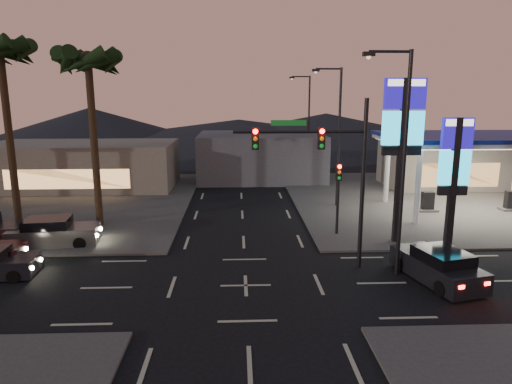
{
  "coord_description": "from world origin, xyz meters",
  "views": [
    {
      "loc": [
        -0.33,
        -18.56,
        8.14
      ],
      "look_at": [
        0.68,
        5.45,
        3.0
      ],
      "focal_mm": 32.0,
      "sensor_mm": 36.0,
      "label": 1
    }
  ],
  "objects_px": {
    "pylon_sign_tall": "(403,128)",
    "car_lane_b_front": "(53,233)",
    "pylon_sign_short": "(455,163)",
    "suv_station": "(438,266)",
    "traffic_signal_mast": "(326,160)",
    "gas_station": "(476,140)"
  },
  "relations": [
    {
      "from": "pylon_sign_tall",
      "to": "car_lane_b_front",
      "type": "relative_size",
      "value": 1.83
    },
    {
      "from": "pylon_sign_short",
      "to": "suv_station",
      "type": "bearing_deg",
      "value": -119.45
    },
    {
      "from": "pylon_sign_short",
      "to": "traffic_signal_mast",
      "type": "height_order",
      "value": "traffic_signal_mast"
    },
    {
      "from": "pylon_sign_tall",
      "to": "pylon_sign_short",
      "type": "xyz_separation_m",
      "value": [
        2.5,
        -1.0,
        -1.74
      ]
    },
    {
      "from": "gas_station",
      "to": "car_lane_b_front",
      "type": "height_order",
      "value": "gas_station"
    },
    {
      "from": "traffic_signal_mast",
      "to": "car_lane_b_front",
      "type": "xyz_separation_m",
      "value": [
        -14.21,
        3.86,
        -4.51
      ]
    },
    {
      "from": "suv_station",
      "to": "pylon_sign_short",
      "type": "bearing_deg",
      "value": 60.55
    },
    {
      "from": "pylon_sign_tall",
      "to": "suv_station",
      "type": "bearing_deg",
      "value": -89.67
    },
    {
      "from": "traffic_signal_mast",
      "to": "suv_station",
      "type": "distance_m",
      "value": 6.83
    },
    {
      "from": "car_lane_b_front",
      "to": "suv_station",
      "type": "distance_m",
      "value": 19.83
    },
    {
      "from": "pylon_sign_short",
      "to": "traffic_signal_mast",
      "type": "xyz_separation_m",
      "value": [
        -7.24,
        -2.51,
        0.57
      ]
    },
    {
      "from": "gas_station",
      "to": "traffic_signal_mast",
      "type": "relative_size",
      "value": 1.53
    },
    {
      "from": "gas_station",
      "to": "suv_station",
      "type": "xyz_separation_m",
      "value": [
        -7.47,
        -11.87,
        -4.37
      ]
    },
    {
      "from": "suv_station",
      "to": "gas_station",
      "type": "bearing_deg",
      "value": 57.83
    },
    {
      "from": "traffic_signal_mast",
      "to": "suv_station",
      "type": "relative_size",
      "value": 1.64
    },
    {
      "from": "gas_station",
      "to": "pylon_sign_short",
      "type": "xyz_separation_m",
      "value": [
        -5.0,
        -7.5,
        -0.42
      ]
    },
    {
      "from": "pylon_sign_tall",
      "to": "car_lane_b_front",
      "type": "distance_m",
      "value": 19.79
    },
    {
      "from": "gas_station",
      "to": "suv_station",
      "type": "relative_size",
      "value": 2.51
    },
    {
      "from": "car_lane_b_front",
      "to": "suv_station",
      "type": "xyz_separation_m",
      "value": [
        18.98,
        -5.72,
        -0.01
      ]
    },
    {
      "from": "suv_station",
      "to": "pylon_sign_tall",
      "type": "bearing_deg",
      "value": 90.33
    },
    {
      "from": "traffic_signal_mast",
      "to": "suv_station",
      "type": "height_order",
      "value": "traffic_signal_mast"
    },
    {
      "from": "gas_station",
      "to": "traffic_signal_mast",
      "type": "bearing_deg",
      "value": -140.72
    }
  ]
}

